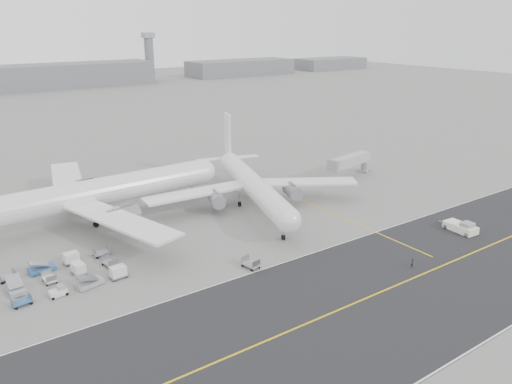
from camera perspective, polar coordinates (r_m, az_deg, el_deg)
ground at (r=81.52m, az=-2.18°, el=-8.91°), size 700.00×700.00×0.00m
taxiway at (r=72.02m, az=9.28°, el=-13.22°), size 220.00×59.00×0.03m
horizon_buildings at (r=330.40m, az=-22.95°, el=10.83°), size 520.00×28.00×28.00m
control_tower at (r=354.85m, az=-12.10°, el=14.98°), size 7.00×7.00×31.25m
airliner_a at (r=103.65m, az=-18.57°, el=-0.24°), size 58.16×57.46×20.05m
airliner_b at (r=107.48m, az=-0.43°, el=0.90°), size 45.87×46.81×16.64m
pushback_tug at (r=102.82m, az=22.41°, el=-3.74°), size 3.25×8.08×2.29m
jet_bridge at (r=129.91m, az=10.69°, el=3.43°), size 15.75×5.55×5.87m
gse_cluster at (r=84.07m, az=-22.60°, el=-9.57°), size 28.97×19.92×2.02m
stray_dolly at (r=82.25m, az=-0.61°, el=-8.62°), size 2.25×3.17×1.79m
ground_crew_a at (r=85.70m, az=17.43°, el=-7.77°), size 0.68×0.54×1.61m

